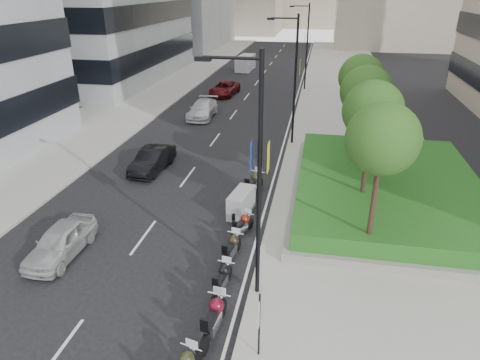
% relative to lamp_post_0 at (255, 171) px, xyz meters
% --- Properties ---
extents(ground, '(160.00, 160.00, 0.00)m').
position_rel_lamp_post_0_xyz_m(ground, '(-4.14, -1.00, -5.07)').
color(ground, black).
rests_on(ground, ground).
extents(sidewalk_right, '(10.00, 100.00, 0.15)m').
position_rel_lamp_post_0_xyz_m(sidewalk_right, '(4.86, 29.00, -4.99)').
color(sidewalk_right, '#9E9B93').
rests_on(sidewalk_right, ground).
extents(sidewalk_left, '(8.00, 100.00, 0.15)m').
position_rel_lamp_post_0_xyz_m(sidewalk_left, '(-16.14, 29.00, -4.99)').
color(sidewalk_left, '#9E9B93').
rests_on(sidewalk_left, ground).
extents(lane_edge, '(0.12, 100.00, 0.01)m').
position_rel_lamp_post_0_xyz_m(lane_edge, '(-0.44, 29.00, -5.06)').
color(lane_edge, silver).
rests_on(lane_edge, ground).
extents(lane_centre, '(0.12, 100.00, 0.01)m').
position_rel_lamp_post_0_xyz_m(lane_centre, '(-5.64, 29.00, -5.06)').
color(lane_centre, silver).
rests_on(lane_centre, ground).
extents(planter, '(10.00, 14.00, 0.40)m').
position_rel_lamp_post_0_xyz_m(planter, '(5.86, 9.00, -4.72)').
color(planter, gray).
rests_on(planter, sidewalk_right).
extents(hedge, '(9.40, 13.40, 0.80)m').
position_rel_lamp_post_0_xyz_m(hedge, '(5.86, 9.00, -4.12)').
color(hedge, '#164D16').
rests_on(hedge, planter).
extents(tree_0, '(2.80, 2.80, 6.30)m').
position_rel_lamp_post_0_xyz_m(tree_0, '(4.36, 3.00, 0.36)').
color(tree_0, '#332319').
rests_on(tree_0, planter).
extents(tree_1, '(2.80, 2.80, 6.30)m').
position_rel_lamp_post_0_xyz_m(tree_1, '(4.36, 7.00, 0.36)').
color(tree_1, '#332319').
rests_on(tree_1, planter).
extents(tree_2, '(2.80, 2.80, 6.30)m').
position_rel_lamp_post_0_xyz_m(tree_2, '(4.36, 11.00, 0.36)').
color(tree_2, '#332319').
rests_on(tree_2, planter).
extents(tree_3, '(2.80, 2.80, 6.30)m').
position_rel_lamp_post_0_xyz_m(tree_3, '(4.36, 15.00, 0.36)').
color(tree_3, '#332319').
rests_on(tree_3, planter).
extents(lamp_post_0, '(2.34, 0.45, 9.00)m').
position_rel_lamp_post_0_xyz_m(lamp_post_0, '(0.00, 0.00, 0.00)').
color(lamp_post_0, black).
rests_on(lamp_post_0, ground).
extents(lamp_post_1, '(2.34, 0.45, 9.00)m').
position_rel_lamp_post_0_xyz_m(lamp_post_1, '(0.00, 17.00, 0.00)').
color(lamp_post_1, black).
rests_on(lamp_post_1, ground).
extents(lamp_post_2, '(2.34, 0.45, 9.00)m').
position_rel_lamp_post_0_xyz_m(lamp_post_2, '(0.00, 35.00, 0.00)').
color(lamp_post_2, black).
rests_on(lamp_post_2, ground).
extents(parking_sign, '(0.06, 0.32, 2.50)m').
position_rel_lamp_post_0_xyz_m(parking_sign, '(0.66, -3.00, -3.61)').
color(parking_sign, black).
rests_on(parking_sign, ground).
extents(motorcycle_1, '(0.81, 2.43, 1.21)m').
position_rel_lamp_post_0_xyz_m(motorcycle_1, '(-0.96, -2.23, -4.42)').
color(motorcycle_1, black).
rests_on(motorcycle_1, ground).
extents(motorcycle_2, '(0.69, 2.07, 1.03)m').
position_rel_lamp_post_0_xyz_m(motorcycle_2, '(-1.17, -0.06, -4.51)').
color(motorcycle_2, black).
rests_on(motorcycle_2, ground).
extents(motorcycle_3, '(0.72, 2.14, 1.07)m').
position_rel_lamp_post_0_xyz_m(motorcycle_3, '(-1.25, 2.00, -4.49)').
color(motorcycle_3, black).
rests_on(motorcycle_3, ground).
extents(motorcycle_4, '(0.90, 1.89, 0.99)m').
position_rel_lamp_post_0_xyz_m(motorcycle_4, '(-1.14, 4.02, -4.54)').
color(motorcycle_4, black).
rests_on(motorcycle_4, ground).
extents(motorcycle_5, '(1.18, 2.18, 1.25)m').
position_rel_lamp_post_0_xyz_m(motorcycle_5, '(-1.58, 6.02, -4.44)').
color(motorcycle_5, black).
rests_on(motorcycle_5, ground).
extents(motorcycle_6, '(0.96, 2.39, 1.22)m').
position_rel_lamp_post_0_xyz_m(motorcycle_6, '(-1.30, 8.30, -4.41)').
color(motorcycle_6, black).
rests_on(motorcycle_6, ground).
extents(car_a, '(1.64, 4.05, 1.38)m').
position_rel_lamp_post_0_xyz_m(car_a, '(-8.51, 0.98, -4.38)').
color(car_a, '#B0B0B2').
rests_on(car_a, ground).
extents(car_b, '(1.77, 4.37, 1.41)m').
position_rel_lamp_post_0_xyz_m(car_b, '(-8.10, 10.57, -4.36)').
color(car_b, black).
rests_on(car_b, ground).
extents(car_c, '(2.11, 5.01, 1.44)m').
position_rel_lamp_post_0_xyz_m(car_c, '(-8.14, 22.69, -4.34)').
color(car_c, silver).
rests_on(car_c, ground).
extents(car_d, '(2.72, 5.17, 1.39)m').
position_rel_lamp_post_0_xyz_m(car_d, '(-8.08, 31.21, -4.37)').
color(car_d, '#5B0A13').
rests_on(car_d, ground).
extents(delivery_van, '(2.14, 4.76, 1.94)m').
position_rel_lamp_post_0_xyz_m(delivery_van, '(-8.44, 45.80, -4.16)').
color(delivery_van, silver).
rests_on(delivery_van, ground).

